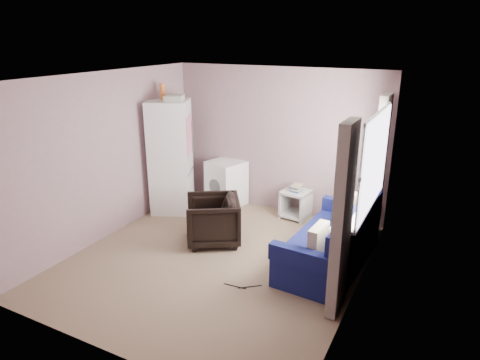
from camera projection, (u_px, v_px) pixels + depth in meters
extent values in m
cube|color=#89715A|center=(217.00, 260.00, 6.01)|extent=(3.80, 4.20, 0.02)
cube|color=silver|center=(214.00, 76.00, 5.19)|extent=(3.80, 4.20, 0.02)
cube|color=gray|center=(277.00, 141.00, 7.38)|extent=(3.80, 0.02, 2.50)
cube|color=gray|center=(97.00, 240.00, 3.82)|extent=(3.80, 0.02, 2.50)
cube|color=gray|center=(106.00, 157.00, 6.42)|extent=(0.02, 4.20, 2.50)
cube|color=gray|center=(363.00, 199.00, 4.77)|extent=(0.02, 4.20, 2.50)
cube|color=white|center=(376.00, 161.00, 5.29)|extent=(0.01, 1.60, 1.20)
imported|color=black|center=(213.00, 218.00, 6.38)|extent=(1.01, 1.03, 0.79)
cube|color=white|center=(171.00, 157.00, 7.40)|extent=(0.89, 0.89, 1.96)
cube|color=#52545B|center=(191.00, 171.00, 7.47)|extent=(0.27, 0.57, 0.02)
cube|color=#52545B|center=(192.00, 137.00, 7.52)|extent=(0.03, 0.04, 0.56)
cube|color=silver|center=(189.00, 136.00, 7.23)|extent=(0.20, 0.43, 0.67)
cylinder|color=orange|center=(163.00, 92.00, 7.10)|extent=(0.12, 0.12, 0.27)
cube|color=#A8A89E|center=(174.00, 98.00, 6.96)|extent=(0.40, 0.43, 0.10)
cube|color=white|center=(226.00, 183.00, 7.83)|extent=(0.72, 0.72, 0.82)
cube|color=#52545B|center=(225.00, 163.00, 7.69)|extent=(0.67, 0.66, 0.05)
cylinder|color=#52545B|center=(215.00, 187.00, 7.63)|extent=(0.26, 0.10, 0.27)
cube|color=#B8B7B4|center=(296.00, 192.00, 7.22)|extent=(0.49, 0.49, 0.04)
cube|color=#B8B7B4|center=(295.00, 214.00, 7.36)|extent=(0.49, 0.49, 0.04)
cube|color=#B8B7B4|center=(285.00, 202.00, 7.40)|extent=(0.09, 0.44, 0.49)
cube|color=#B8B7B4|center=(306.00, 207.00, 7.19)|extent=(0.09, 0.44, 0.49)
cube|color=navy|center=(296.00, 190.00, 7.21)|extent=(0.17, 0.23, 0.03)
cube|color=tan|center=(297.00, 189.00, 7.20)|extent=(0.15, 0.22, 0.03)
cube|color=navy|center=(296.00, 187.00, 7.20)|extent=(0.19, 0.24, 0.03)
cube|color=tan|center=(297.00, 185.00, 7.18)|extent=(0.15, 0.22, 0.03)
cube|color=navy|center=(329.00, 250.00, 5.82)|extent=(1.00, 1.90, 0.41)
cube|color=navy|center=(357.00, 227.00, 5.51)|extent=(0.32, 1.85, 0.45)
cube|color=navy|center=(304.00, 258.00, 4.99)|extent=(0.88, 0.21, 0.21)
cube|color=navy|center=(351.00, 208.00, 6.44)|extent=(0.88, 0.21, 0.21)
cube|color=beige|center=(318.00, 241.00, 5.18)|extent=(0.15, 0.42, 0.41)
cube|color=beige|center=(349.00, 209.00, 6.14)|extent=(0.15, 0.42, 0.41)
cube|color=#B8B7B4|center=(321.00, 238.00, 5.70)|extent=(0.26, 0.35, 0.02)
cube|color=silver|center=(331.00, 232.00, 5.60)|extent=(0.09, 0.34, 0.22)
cube|color=white|center=(365.00, 207.00, 5.53)|extent=(0.14, 1.70, 0.04)
cube|color=white|center=(369.00, 206.00, 5.49)|extent=(0.02, 1.68, 0.05)
cube|color=white|center=(374.00, 161.00, 5.30)|extent=(0.02, 1.68, 0.05)
cube|color=white|center=(379.00, 113.00, 5.11)|extent=(0.02, 1.68, 0.05)
cube|color=white|center=(360.00, 180.00, 4.63)|extent=(0.02, 0.05, 1.20)
cube|color=white|center=(370.00, 167.00, 5.08)|extent=(0.02, 0.05, 1.20)
cube|color=white|center=(378.00, 156.00, 5.52)|extent=(0.02, 0.05, 1.20)
cube|color=white|center=(385.00, 147.00, 5.97)|extent=(0.02, 0.05, 1.20)
cube|color=beige|center=(342.00, 221.00, 4.56)|extent=(0.12, 0.46, 2.18)
cube|color=beige|center=(379.00, 168.00, 6.38)|extent=(0.12, 0.46, 2.18)
cylinder|color=black|center=(250.00, 287.00, 5.33)|extent=(0.25, 0.20, 0.01)
cylinder|color=black|center=(235.00, 286.00, 5.34)|extent=(0.31, 0.03, 0.01)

